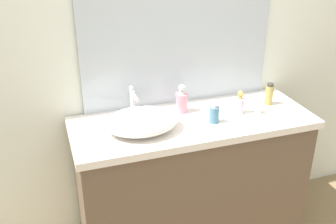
# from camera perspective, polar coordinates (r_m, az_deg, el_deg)

# --- Properties ---
(bathroom_wall_rear) EXTENTS (6.00, 0.06, 2.60)m
(bathroom_wall_rear) POSITION_cam_1_polar(r_m,az_deg,el_deg) (2.40, 1.19, 11.71)
(bathroom_wall_rear) COLOR silver
(bathroom_wall_rear) RESTS_ON ground
(vanity_counter) EXTENTS (1.39, 0.53, 0.85)m
(vanity_counter) POSITION_cam_1_polar(r_m,az_deg,el_deg) (2.50, 3.26, -9.77)
(vanity_counter) COLOR brown
(vanity_counter) RESTS_ON ground
(wall_mirror_panel) EXTENTS (1.17, 0.01, 1.02)m
(wall_mirror_panel) POSITION_cam_1_polar(r_m,az_deg,el_deg) (2.34, 1.42, 12.97)
(wall_mirror_panel) COLOR #B2BCC6
(wall_mirror_panel) RESTS_ON vanity_counter
(sink_basin) EXTENTS (0.40, 0.32, 0.11)m
(sink_basin) POSITION_cam_1_polar(r_m,az_deg,el_deg) (2.14, -3.82, -1.32)
(sink_basin) COLOR white
(sink_basin) RESTS_ON vanity_counter
(faucet) EXTENTS (0.03, 0.15, 0.18)m
(faucet) POSITION_cam_1_polar(r_m,az_deg,el_deg) (2.27, -4.98, 1.74)
(faucet) COLOR silver
(faucet) RESTS_ON vanity_counter
(soap_dispenser) EXTENTS (0.05, 0.05, 0.14)m
(soap_dispenser) POSITION_cam_1_polar(r_m,az_deg,el_deg) (2.37, 10.17, 1.10)
(soap_dispenser) COLOR silver
(soap_dispenser) RESTS_ON vanity_counter
(lotion_bottle) EXTENTS (0.05, 0.05, 0.14)m
(lotion_bottle) POSITION_cam_1_polar(r_m,az_deg,el_deg) (2.52, 14.20, 2.46)
(lotion_bottle) COLOR #A59248
(lotion_bottle) RESTS_ON vanity_counter
(perfume_bottle) EXTENTS (0.06, 0.06, 0.11)m
(perfume_bottle) POSITION_cam_1_polar(r_m,az_deg,el_deg) (2.24, 6.58, -0.28)
(perfume_bottle) COLOR teal
(perfume_bottle) RESTS_ON vanity_counter
(spray_can) EXTENTS (0.07, 0.07, 0.17)m
(spray_can) POSITION_cam_1_polar(r_m,az_deg,el_deg) (2.34, 1.97, 1.59)
(spray_can) COLOR pink
(spray_can) RESTS_ON vanity_counter
(candle_jar) EXTENTS (0.05, 0.05, 0.04)m
(candle_jar) POSITION_cam_1_polar(r_m,az_deg,el_deg) (2.41, 12.76, 0.39)
(candle_jar) COLOR silver
(candle_jar) RESTS_ON vanity_counter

